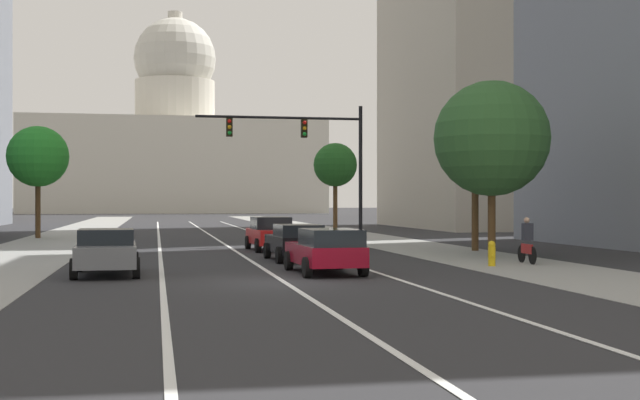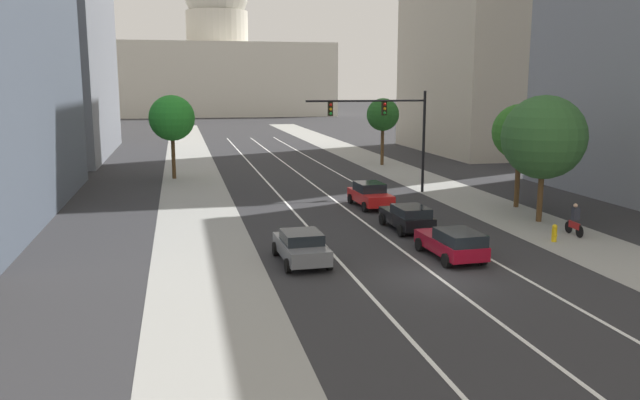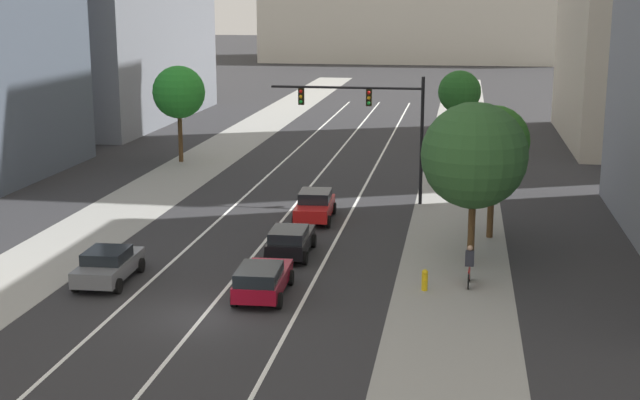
% 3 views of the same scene
% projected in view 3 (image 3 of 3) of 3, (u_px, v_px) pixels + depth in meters
% --- Properties ---
extents(ground_plane, '(400.00, 400.00, 0.00)m').
position_uv_depth(ground_plane, '(344.00, 145.00, 72.01)').
color(ground_plane, '#2B2B2D').
extents(sidewalk_left, '(4.89, 130.00, 0.01)m').
position_uv_depth(sidewalk_left, '(216.00, 152.00, 68.64)').
color(sidewalk_left, gray).
rests_on(sidewalk_left, ground).
extents(sidewalk_right, '(4.89, 130.00, 0.01)m').
position_uv_depth(sidewalk_right, '(460.00, 159.00, 65.76)').
color(sidewalk_right, gray).
rests_on(sidewalk_right, ground).
extents(lane_stripe_left, '(0.16, 90.00, 0.01)m').
position_uv_depth(lane_stripe_left, '(262.00, 181.00, 58.11)').
color(lane_stripe_left, white).
rests_on(lane_stripe_left, ground).
extents(lane_stripe_center, '(0.16, 90.00, 0.01)m').
position_uv_depth(lane_stripe_center, '(313.00, 183.00, 57.58)').
color(lane_stripe_center, white).
rests_on(lane_stripe_center, ground).
extents(lane_stripe_right, '(0.16, 90.00, 0.01)m').
position_uv_depth(lane_stripe_right, '(366.00, 184.00, 57.05)').
color(lane_stripe_right, white).
rests_on(lane_stripe_right, ground).
extents(car_red, '(2.16, 4.40, 1.57)m').
position_uv_depth(car_red, '(315.00, 205.00, 47.89)').
color(car_red, red).
rests_on(car_red, ground).
extents(car_gray, '(2.15, 4.30, 1.45)m').
position_uv_depth(car_gray, '(108.00, 265.00, 37.47)').
color(car_gray, slate).
rests_on(car_gray, ground).
extents(car_crimson, '(2.11, 4.34, 1.46)m').
position_uv_depth(car_crimson, '(262.00, 279.00, 35.52)').
color(car_crimson, maroon).
rests_on(car_crimson, ground).
extents(car_black, '(2.04, 4.25, 1.43)m').
position_uv_depth(car_black, '(290.00, 240.00, 41.23)').
color(car_black, black).
rests_on(car_black, ground).
extents(traffic_signal_mast, '(8.85, 0.39, 7.39)m').
position_uv_depth(traffic_signal_mast, '(375.00, 114.00, 50.93)').
color(traffic_signal_mast, black).
rests_on(traffic_signal_mast, ground).
extents(fire_hydrant, '(0.26, 0.35, 0.91)m').
position_uv_depth(fire_hydrant, '(425.00, 280.00, 36.43)').
color(fire_hydrant, yellow).
rests_on(fire_hydrant, ground).
extents(cyclist, '(0.37, 1.70, 1.72)m').
position_uv_depth(cyclist, '(469.00, 266.00, 37.01)').
color(cyclist, black).
rests_on(cyclist, ground).
extents(street_tree_far_right, '(3.53, 3.53, 6.64)m').
position_uv_depth(street_tree_far_right, '(494.00, 142.00, 43.49)').
color(street_tree_far_right, '#51381E').
rests_on(street_tree_far_right, ground).
extents(street_tree_near_right, '(4.77, 4.77, 7.28)m').
position_uv_depth(street_tree_near_right, '(474.00, 156.00, 39.50)').
color(street_tree_near_right, '#51381E').
rests_on(street_tree_near_right, ground).
extents(street_tree_mid_right, '(3.15, 3.15, 6.50)m').
position_uv_depth(street_tree_mid_right, '(460.00, 92.00, 65.39)').
color(street_tree_mid_right, '#51381E').
rests_on(street_tree_mid_right, ground).
extents(street_tree_near_left, '(3.78, 3.78, 6.97)m').
position_uv_depth(street_tree_near_left, '(179.00, 92.00, 63.76)').
color(street_tree_near_left, '#51381E').
rests_on(street_tree_near_left, ground).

